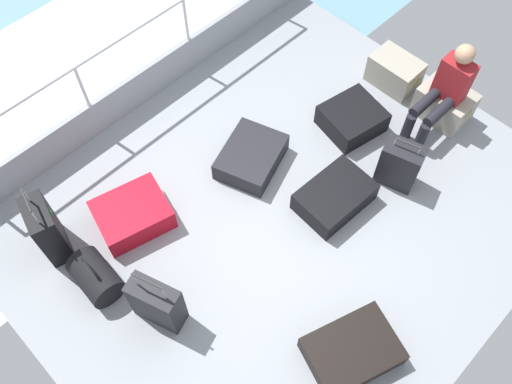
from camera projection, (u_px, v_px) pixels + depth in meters
name	position (u px, v px, depth m)	size (l,w,h in m)	color
ground_plane	(283.00, 214.00, 5.57)	(4.40, 5.20, 0.06)	gray
gunwale_port	(145.00, 85.00, 6.14)	(0.06, 5.20, 0.45)	gray
railing_port	(135.00, 48.00, 5.66)	(0.04, 4.20, 1.02)	silver
sea_wake	(84.00, 56.00, 7.15)	(12.00, 12.00, 0.01)	#6B99A8
cargo_crate_0	(395.00, 72.00, 6.30)	(0.60, 0.38, 0.37)	#9E9989
cargo_crate_1	(444.00, 104.00, 6.04)	(0.61, 0.43, 0.37)	#9E9989
passenger_seated	(445.00, 90.00, 5.66)	(0.34, 0.66, 1.07)	maroon
suitcase_0	(47.00, 230.00, 5.04)	(0.47, 0.32, 0.91)	black
suitcase_1	(352.00, 351.00, 4.71)	(0.78, 0.91, 0.20)	black
suitcase_2	(352.00, 119.00, 6.00)	(0.67, 0.71, 0.27)	black
suitcase_3	(251.00, 157.00, 5.76)	(0.77, 0.87, 0.23)	black
suitcase_4	(400.00, 165.00, 5.52)	(0.46, 0.36, 0.65)	black
suitcase_5	(335.00, 197.00, 5.49)	(0.56, 0.78, 0.25)	black
suitcase_6	(133.00, 214.00, 5.38)	(0.72, 0.81, 0.27)	#B70C1E
suitcase_7	(157.00, 303.00, 4.73)	(0.50, 0.34, 0.82)	black
duffel_bag	(95.00, 277.00, 5.00)	(0.51, 0.36, 0.48)	black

